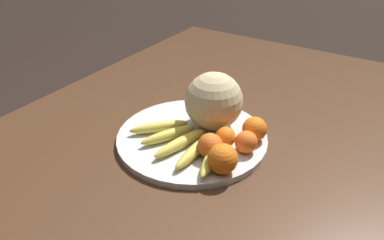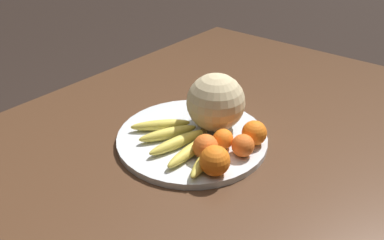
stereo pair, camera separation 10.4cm
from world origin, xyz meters
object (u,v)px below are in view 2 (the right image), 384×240
(kitchen_table, at_px, (202,147))
(melon, at_px, (216,102))
(orange_mid_center, at_px, (243,146))
(fruit_bowl, at_px, (192,137))
(banana_bunch, at_px, (180,141))
(produce_tag, at_px, (209,149))
(orange_front_right, at_px, (215,161))
(orange_back_left, at_px, (255,132))
(orange_front_left, at_px, (223,139))
(orange_back_right, at_px, (206,147))

(kitchen_table, distance_m, melon, 0.18)
(kitchen_table, bearing_deg, orange_mid_center, 70.57)
(fruit_bowl, distance_m, banana_bunch, 0.07)
(kitchen_table, height_order, fruit_bowl, fruit_bowl)
(fruit_bowl, height_order, orange_mid_center, orange_mid_center)
(fruit_bowl, height_order, banana_bunch, banana_bunch)
(fruit_bowl, xyz_separation_m, banana_bunch, (0.06, 0.01, 0.02))
(banana_bunch, bearing_deg, orange_mid_center, 129.29)
(kitchen_table, distance_m, fruit_bowl, 0.11)
(banana_bunch, relative_size, produce_tag, 3.68)
(fruit_bowl, bearing_deg, kitchen_table, -164.73)
(orange_front_right, bearing_deg, orange_back_left, 177.78)
(kitchen_table, distance_m, produce_tag, 0.17)
(orange_front_right, bearing_deg, banana_bunch, -103.42)
(kitchen_table, distance_m, orange_mid_center, 0.23)
(melon, xyz_separation_m, orange_mid_center, (0.07, 0.14, -0.05))
(kitchen_table, xyz_separation_m, melon, (-0.00, 0.05, 0.17))
(kitchen_table, bearing_deg, melon, 90.84)
(orange_front_left, height_order, orange_back_left, orange_back_left)
(kitchen_table, height_order, orange_back_right, orange_back_right)
(produce_tag, bearing_deg, orange_front_right, 57.67)
(banana_bunch, bearing_deg, melon, -172.61)
(fruit_bowl, bearing_deg, orange_mid_center, 93.47)
(fruit_bowl, bearing_deg, orange_front_right, 57.24)
(banana_bunch, relative_size, orange_front_left, 5.36)
(orange_back_right, bearing_deg, banana_bunch, -87.19)
(kitchen_table, distance_m, orange_back_left, 0.22)
(kitchen_table, height_order, produce_tag, produce_tag)
(orange_back_left, bearing_deg, melon, -88.44)
(orange_front_left, bearing_deg, fruit_bowl, -87.82)
(kitchen_table, distance_m, banana_bunch, 0.18)
(fruit_bowl, relative_size, orange_back_left, 6.23)
(fruit_bowl, height_order, orange_back_left, orange_back_left)
(melon, height_order, orange_back_left, melon)
(orange_mid_center, distance_m, orange_back_right, 0.10)
(kitchen_table, relative_size, orange_front_left, 30.06)
(fruit_bowl, distance_m, orange_front_left, 0.11)
(fruit_bowl, xyz_separation_m, orange_front_right, (0.10, 0.15, 0.05))
(orange_back_left, bearing_deg, orange_front_right, -2.22)
(banana_bunch, height_order, orange_front_right, orange_front_right)
(orange_front_left, xyz_separation_m, orange_mid_center, (-0.01, 0.06, 0.00))
(kitchen_table, bearing_deg, banana_bunch, 12.84)
(melon, relative_size, orange_back_left, 2.44)
(orange_front_right, height_order, orange_back_left, orange_front_right)
(orange_front_right, relative_size, orange_back_left, 1.11)
(banana_bunch, distance_m, orange_mid_center, 0.17)
(orange_front_right, relative_size, produce_tag, 0.92)
(fruit_bowl, bearing_deg, orange_back_left, 116.60)
(orange_back_left, distance_m, orange_back_right, 0.15)
(fruit_bowl, distance_m, orange_back_right, 0.12)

